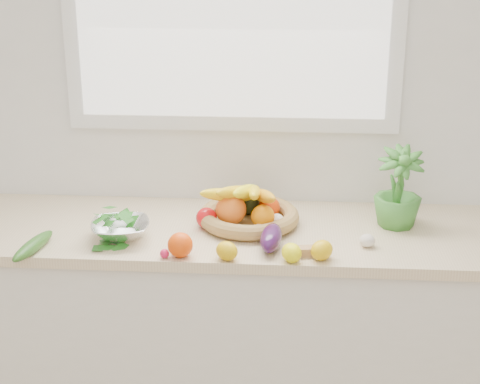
# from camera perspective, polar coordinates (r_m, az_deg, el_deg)

# --- Properties ---
(back_wall) EXTENTS (4.50, 0.02, 2.70)m
(back_wall) POSITION_cam_1_polar(r_m,az_deg,el_deg) (2.90, -0.55, 7.77)
(back_wall) COLOR white
(back_wall) RESTS_ON ground
(counter_cabinet) EXTENTS (2.20, 0.58, 0.86)m
(counter_cabinet) POSITION_cam_1_polar(r_m,az_deg,el_deg) (2.97, -0.95, -11.15)
(counter_cabinet) COLOR silver
(counter_cabinet) RESTS_ON ground
(countertop) EXTENTS (2.24, 0.62, 0.04)m
(countertop) POSITION_cam_1_polar(r_m,az_deg,el_deg) (2.76, -1.01, -3.15)
(countertop) COLOR beige
(countertop) RESTS_ON counter_cabinet
(orange_loose) EXTENTS (0.10, 0.10, 0.09)m
(orange_loose) POSITION_cam_1_polar(r_m,az_deg,el_deg) (2.51, -4.66, -4.11)
(orange_loose) COLOR #F74907
(orange_loose) RESTS_ON countertop
(lemon_a) EXTENTS (0.09, 0.10, 0.07)m
(lemon_a) POSITION_cam_1_polar(r_m,az_deg,el_deg) (2.48, 4.02, -4.73)
(lemon_a) COLOR #FFF70D
(lemon_a) RESTS_ON countertop
(lemon_b) EXTENTS (0.11, 0.11, 0.07)m
(lemon_b) POSITION_cam_1_polar(r_m,az_deg,el_deg) (2.50, 6.36, -4.51)
(lemon_b) COLOR yellow
(lemon_b) RESTS_ON countertop
(lemon_c) EXTENTS (0.10, 0.10, 0.07)m
(lemon_c) POSITION_cam_1_polar(r_m,az_deg,el_deg) (2.48, -1.03, -4.59)
(lemon_c) COLOR #E0AE0C
(lemon_c) RESTS_ON countertop
(apple) EXTENTS (0.10, 0.10, 0.08)m
(apple) POSITION_cam_1_polar(r_m,az_deg,el_deg) (2.74, -2.61, -2.03)
(apple) COLOR red
(apple) RESTS_ON countertop
(ginger) EXTENTS (0.10, 0.06, 0.03)m
(ginger) POSITION_cam_1_polar(r_m,az_deg,el_deg) (2.53, 5.21, -4.60)
(ginger) COLOR tan
(ginger) RESTS_ON countertop
(garlic_a) EXTENTS (0.05, 0.05, 0.04)m
(garlic_a) POSITION_cam_1_polar(r_m,az_deg,el_deg) (2.69, 1.57, -2.88)
(garlic_a) COLOR silver
(garlic_a) RESTS_ON countertop
(garlic_b) EXTENTS (0.07, 0.07, 0.05)m
(garlic_b) POSITION_cam_1_polar(r_m,az_deg,el_deg) (2.76, 2.85, -2.20)
(garlic_b) COLOR white
(garlic_b) RESTS_ON countertop
(garlic_c) EXTENTS (0.06, 0.06, 0.05)m
(garlic_c) POSITION_cam_1_polar(r_m,az_deg,el_deg) (2.62, 9.84, -3.73)
(garlic_c) COLOR beige
(garlic_c) RESTS_ON countertop
(eggplant) EXTENTS (0.09, 0.20, 0.08)m
(eggplant) POSITION_cam_1_polar(r_m,az_deg,el_deg) (2.57, 2.43, -3.57)
(eggplant) COLOR #32113E
(eggplant) RESTS_ON countertop
(cucumber) EXTENTS (0.10, 0.26, 0.05)m
(cucumber) POSITION_cam_1_polar(r_m,az_deg,el_deg) (2.64, -15.75, -4.03)
(cucumber) COLOR #1F5418
(cucumber) RESTS_ON countertop
(radish) EXTENTS (0.04, 0.04, 0.03)m
(radish) POSITION_cam_1_polar(r_m,az_deg,el_deg) (2.52, -5.88, -4.77)
(radish) COLOR #E21C4F
(radish) RESTS_ON countertop
(potted_herb) EXTENTS (0.19, 0.19, 0.32)m
(potted_herb) POSITION_cam_1_polar(r_m,az_deg,el_deg) (2.78, 12.18, 0.22)
(potted_herb) COLOR #3E8731
(potted_herb) RESTS_ON countertop
(fruit_basket) EXTENTS (0.48, 0.48, 0.19)m
(fruit_basket) POSITION_cam_1_polar(r_m,az_deg,el_deg) (2.76, 0.62, -1.48)
(fruit_basket) COLOR tan
(fruit_basket) RESTS_ON countertop
(colander_with_spinach) EXTENTS (0.24, 0.24, 0.11)m
(colander_with_spinach) POSITION_cam_1_polar(r_m,az_deg,el_deg) (2.67, -9.28, -2.53)
(colander_with_spinach) COLOR white
(colander_with_spinach) RESTS_ON countertop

